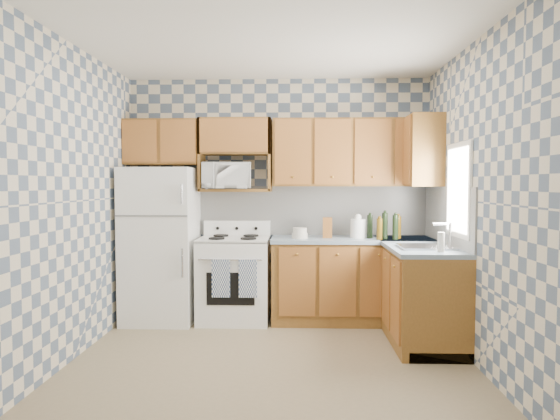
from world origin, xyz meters
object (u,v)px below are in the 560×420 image
object	(u,v)px
electric_kettle	(358,229)
refrigerator	(161,245)
microwave	(225,176)
stove_body	(234,280)

from	to	relation	value
electric_kettle	refrigerator	bearing A→B (deg)	-179.45
refrigerator	microwave	bearing A→B (deg)	10.21
refrigerator	stove_body	world-z (taller)	refrigerator
microwave	electric_kettle	size ratio (longest dim) A/B	2.59
electric_kettle	stove_body	bearing A→B (deg)	179.82
stove_body	microwave	distance (m)	1.16
refrigerator	electric_kettle	world-z (taller)	refrigerator
microwave	electric_kettle	bearing A→B (deg)	-16.79
refrigerator	electric_kettle	xyz separation A→B (m)	(2.15, 0.02, 0.18)
microwave	electric_kettle	xyz separation A→B (m)	(1.46, -0.10, -0.57)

